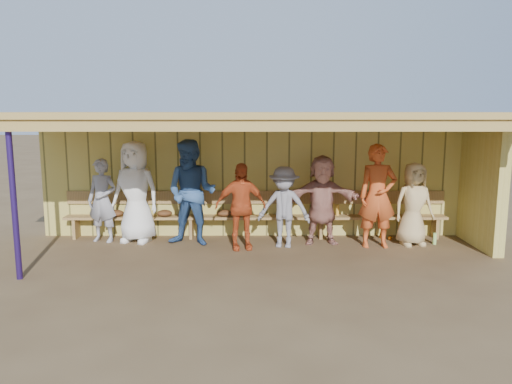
# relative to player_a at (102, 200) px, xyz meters

# --- Properties ---
(ground) EXTENTS (90.00, 90.00, 0.00)m
(ground) POSITION_rel_player_a_xyz_m (2.97, -0.81, -0.81)
(ground) COLOR brown
(ground) RESTS_ON ground
(player_a) EXTENTS (0.67, 0.52, 1.62)m
(player_a) POSITION_rel_player_a_xyz_m (0.00, 0.00, 0.00)
(player_a) COLOR #97979F
(player_a) RESTS_ON ground
(player_b) EXTENTS (1.09, 0.85, 1.96)m
(player_b) POSITION_rel_player_a_xyz_m (0.65, 0.00, 0.17)
(player_b) COLOR white
(player_b) RESTS_ON ground
(player_c) EXTENTS (1.12, 0.96, 2.00)m
(player_c) POSITION_rel_player_a_xyz_m (1.76, -0.24, 0.19)
(player_c) COLOR #33568C
(player_c) RESTS_ON ground
(player_d) EXTENTS (0.99, 0.55, 1.60)m
(player_d) POSITION_rel_player_a_xyz_m (2.69, -0.54, -0.01)
(player_d) COLOR #C2491F
(player_d) RESTS_ON ground
(player_e) EXTENTS (1.08, 0.76, 1.51)m
(player_e) POSITION_rel_player_a_xyz_m (3.49, -0.41, -0.05)
(player_e) COLOR gray
(player_e) RESTS_ON ground
(player_f) EXTENTS (1.58, 0.51, 1.70)m
(player_f) POSITION_rel_player_a_xyz_m (4.23, -0.17, 0.04)
(player_f) COLOR tan
(player_f) RESTS_ON ground
(player_g) EXTENTS (0.71, 0.47, 1.93)m
(player_g) POSITION_rel_player_a_xyz_m (5.22, -0.41, 0.15)
(player_g) COLOR #C95020
(player_g) RESTS_ON ground
(player_h) EXTENTS (0.86, 0.65, 1.57)m
(player_h) POSITION_rel_player_a_xyz_m (5.94, -0.28, -0.02)
(player_h) COLOR tan
(player_h) RESTS_ON ground
(dugout_structure) EXTENTS (8.80, 3.20, 2.50)m
(dugout_structure) POSITION_rel_player_a_xyz_m (3.36, -0.12, 0.88)
(dugout_structure) COLOR #CEBC58
(dugout_structure) RESTS_ON ground
(bench) EXTENTS (7.60, 0.34, 0.93)m
(bench) POSITION_rel_player_a_xyz_m (2.97, 0.31, -0.28)
(bench) COLOR #A57E46
(bench) RESTS_ON ground
(dugout_equipment) EXTENTS (6.38, 0.62, 0.80)m
(dugout_equipment) POSITION_rel_player_a_xyz_m (2.02, 0.18, -0.32)
(dugout_equipment) COLOR orange
(dugout_equipment) RESTS_ON ground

